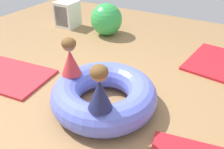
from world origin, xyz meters
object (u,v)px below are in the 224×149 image
at_px(inflatable_cushion, 104,95).
at_px(child_in_navy, 100,88).
at_px(child_in_red, 70,57).
at_px(exercise_ball_large, 106,19).
at_px(storage_cube, 67,14).

height_order(inflatable_cushion, child_in_navy, child_in_navy).
xyz_separation_m(inflatable_cushion, child_in_red, (-0.46, -0.02, 0.42)).
relative_size(child_in_navy, exercise_ball_large, 0.76).
xyz_separation_m(inflatable_cushion, storage_cube, (-2.22, 2.03, 0.10)).
height_order(inflatable_cushion, child_in_red, child_in_red).
relative_size(child_in_navy, storage_cube, 0.88).
distance_m(child_in_red, storage_cube, 2.72).
bearing_deg(inflatable_cushion, storage_cube, 137.43).
relative_size(inflatable_cushion, child_in_navy, 2.63).
bearing_deg(storage_cube, exercise_ball_large, 1.85).
relative_size(inflatable_cushion, storage_cube, 2.33).
distance_m(inflatable_cushion, child_in_red, 0.62).
height_order(child_in_navy, exercise_ball_large, child_in_navy).
relative_size(inflatable_cushion, child_in_red, 2.69).
height_order(inflatable_cushion, storage_cube, storage_cube).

